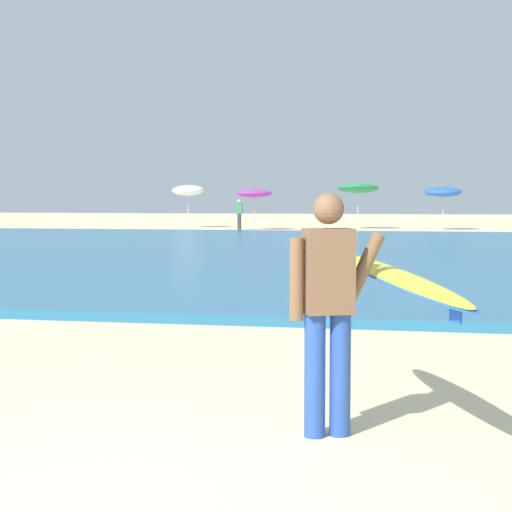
{
  "coord_description": "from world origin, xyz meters",
  "views": [
    {
      "loc": [
        1.75,
        -4.35,
        1.7
      ],
      "look_at": [
        0.14,
        3.98,
        1.1
      ],
      "focal_mm": 58.54,
      "sensor_mm": 36.0,
      "label": 1
    }
  ],
  "objects": [
    {
      "name": "beach_umbrella_3",
      "position": [
        3.07,
        39.79,
        1.96
      ],
      "size": [
        1.92,
        1.94,
        2.28
      ],
      "color": "beige",
      "rests_on": "ground"
    },
    {
      "name": "beach_umbrella_0",
      "position": [
        -10.78,
        40.56,
        2.07
      ],
      "size": [
        1.77,
        1.81,
        2.43
      ],
      "color": "beige",
      "rests_on": "ground"
    },
    {
      "name": "surfer_with_board",
      "position": [
        1.36,
        1.57,
        1.03
      ],
      "size": [
        1.36,
        2.48,
        1.73
      ],
      "color": "#284CA3",
      "rests_on": "ground"
    },
    {
      "name": "beachgoer_near_row_left",
      "position": [
        -7.23,
        37.61,
        0.84
      ],
      "size": [
        0.32,
        0.2,
        1.58
      ],
      "color": "#383842",
      "rests_on": "ground"
    },
    {
      "name": "sea",
      "position": [
        0.0,
        20.32,
        0.07
      ],
      "size": [
        120.0,
        28.0,
        0.14
      ],
      "primitive_type": "cube",
      "color": "teal",
      "rests_on": "ground"
    },
    {
      "name": "beach_umbrella_2",
      "position": [
        -1.36,
        40.39,
        2.17
      ],
      "size": [
        2.19,
        2.23,
        2.51
      ],
      "color": "beige",
      "rests_on": "ground"
    },
    {
      "name": "ground_plane",
      "position": [
        0.0,
        0.0,
        0.0
      ],
      "size": [
        160.0,
        160.0,
        0.0
      ],
      "primitive_type": "plane",
      "color": "beige"
    },
    {
      "name": "beach_umbrella_1",
      "position": [
        -6.5,
        37.94,
        1.88
      ],
      "size": [
        1.82,
        1.82,
        2.1
      ],
      "color": "beige",
      "rests_on": "ground"
    }
  ]
}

